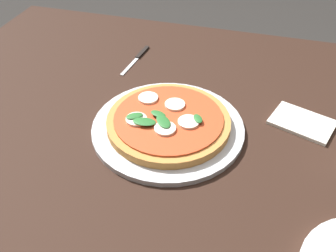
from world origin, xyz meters
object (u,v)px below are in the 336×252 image
at_px(dining_table, 157,150).
at_px(napkin, 302,122).
at_px(knife, 139,56).
at_px(pizza, 168,121).
at_px(serving_tray, 168,127).

xyz_separation_m(dining_table, napkin, (0.32, 0.06, 0.12)).
relative_size(dining_table, knife, 7.48).
distance_m(dining_table, pizza, 0.15).
bearing_deg(serving_tray, napkin, 19.67).
xyz_separation_m(dining_table, pizza, (0.04, -0.04, 0.14)).
distance_m(dining_table, knife, 0.29).
bearing_deg(serving_tray, knife, 120.81).
height_order(napkin, knife, napkin).
xyz_separation_m(napkin, knife, (-0.44, 0.18, -0.00)).
bearing_deg(knife, pizza, -59.09).
height_order(dining_table, serving_tray, serving_tray).
bearing_deg(napkin, dining_table, -170.15).
height_order(pizza, napkin, pizza).
bearing_deg(dining_table, serving_tray, -47.56).
relative_size(pizza, napkin, 2.03).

